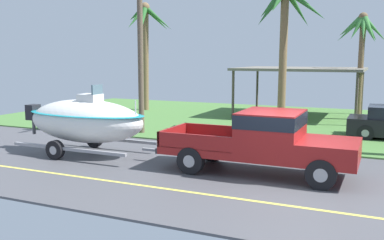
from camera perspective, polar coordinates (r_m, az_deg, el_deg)
The scene contains 8 objects.
ground at distance 20.26m, azimuth 17.33°, elevation -1.76°, with size 36.00×22.00×0.11m.
pickup_truck_towing at distance 12.72m, azimuth 10.15°, elevation -2.52°, with size 5.83×2.05×1.85m.
boat_on_trailer at distance 15.59m, azimuth -13.83°, elevation -0.07°, with size 5.75×2.37×2.46m.
carport_awning at distance 25.20m, azimuth 14.07°, elevation 6.39°, with size 6.80×5.29×2.79m.
palm_tree_near_left at distance 27.70m, azimuth -6.08°, elevation 11.60°, with size 3.16×3.30×6.72m.
palm_tree_near_right at distance 24.95m, azimuth 21.39°, elevation 10.20°, with size 2.78×2.23×5.69m.
palm_tree_far_left at distance 19.56m, azimuth 12.09°, elevation 12.91°, with size 3.31×3.06×6.55m.
utility_pole at distance 19.20m, azimuth -6.78°, elevation 9.44°, with size 0.24×1.80×7.30m.
Camera 1 is at (2.29, -11.46, 3.39)m, focal length 40.67 mm.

